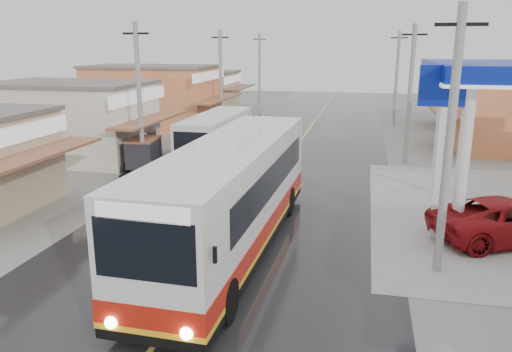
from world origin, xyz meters
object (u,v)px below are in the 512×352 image
(tricycle_near, at_px, (143,153))
(tricycle_far, at_px, (137,142))
(coach_bus, at_px, (232,195))
(second_bus, at_px, (216,137))
(tyre_stack, at_px, (129,179))
(cyclist, at_px, (191,162))
(jeepney, at_px, (510,220))

(tricycle_near, relative_size, tricycle_far, 0.94)
(coach_bus, bearing_deg, second_bus, 110.89)
(tricycle_near, relative_size, tyre_stack, 2.57)
(tyre_stack, bearing_deg, cyclist, 41.45)
(jeepney, relative_size, tricycle_far, 2.17)
(tyre_stack, bearing_deg, jeepney, -13.62)
(second_bus, distance_m, tricycle_near, 4.58)
(coach_bus, bearing_deg, tyre_stack, 138.24)
(tyre_stack, bearing_deg, second_bus, 62.67)
(coach_bus, relative_size, second_bus, 1.53)
(coach_bus, height_order, tyre_stack, coach_bus)
(tricycle_far, relative_size, tyre_stack, 2.73)
(second_bus, distance_m, tyre_stack, 6.55)
(tricycle_near, bearing_deg, jeepney, -27.86)
(jeepney, bearing_deg, coach_bus, 83.93)
(coach_bus, height_order, tricycle_near, coach_bus)
(cyclist, height_order, tyre_stack, cyclist)
(cyclist, relative_size, tyre_stack, 2.29)
(second_bus, distance_m, tricycle_far, 5.15)
(coach_bus, xyz_separation_m, second_bus, (-4.42, 12.69, -0.43))
(coach_bus, distance_m, tricycle_near, 12.23)
(cyclist, xyz_separation_m, tricycle_near, (-2.84, 0.26, 0.35))
(cyclist, relative_size, tricycle_near, 0.89)
(second_bus, bearing_deg, cyclist, -95.90)
(cyclist, xyz_separation_m, tricycle_far, (-4.71, 3.37, 0.26))
(jeepney, height_order, tyre_stack, jeepney)
(second_bus, xyz_separation_m, jeepney, (13.91, -9.80, -0.74))
(second_bus, xyz_separation_m, cyclist, (-0.41, -3.46, -0.81))
(second_bus, relative_size, tricycle_near, 3.50)
(tricycle_near, distance_m, tricycle_far, 3.63)
(second_bus, relative_size, tricycle_far, 3.29)
(tricycle_near, bearing_deg, second_bus, 37.79)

